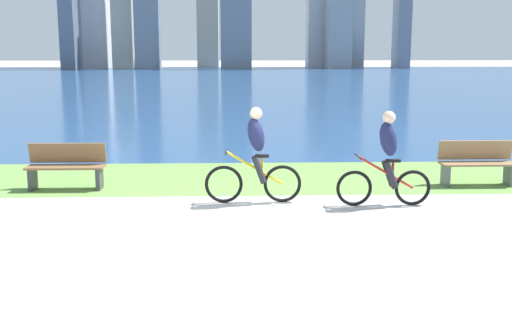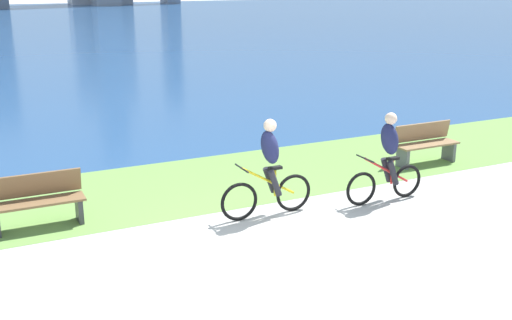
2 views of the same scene
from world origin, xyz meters
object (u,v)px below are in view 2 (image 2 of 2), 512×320
object	(u,v)px
cyclist_trailing	(388,158)
bench_far_along_path	(425,144)
cyclist_lead	(269,169)
bench_near_path	(37,201)

from	to	relation	value
cyclist_trailing	bench_far_along_path	bearing A→B (deg)	35.03
cyclist_lead	bench_far_along_path	size ratio (longest dim) A/B	1.15
bench_far_along_path	bench_near_path	bearing A→B (deg)	-179.46
cyclist_lead	bench_far_along_path	world-z (taller)	cyclist_lead
bench_far_along_path	cyclist_trailing	bearing A→B (deg)	-144.97
cyclist_lead	bench_far_along_path	distance (m)	4.72
cyclist_lead	cyclist_trailing	bearing A→B (deg)	-7.34
cyclist_trailing	bench_far_along_path	size ratio (longest dim) A/B	1.12
cyclist_trailing	bench_far_along_path	distance (m)	2.77
cyclist_lead	cyclist_trailing	size ratio (longest dim) A/B	1.03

